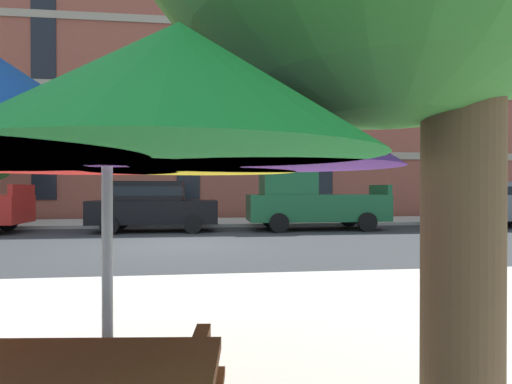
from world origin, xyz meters
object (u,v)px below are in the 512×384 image
object	(u,v)px
sedan_black	(153,205)
sedan_gray	(490,203)
pickup_green	(310,202)
patio_umbrella	(107,119)

from	to	relation	value
sedan_black	sedan_gray	xyz separation A→B (m)	(12.89, 0.00, 0.00)
sedan_black	pickup_green	xyz separation A→B (m)	(5.69, 0.00, 0.08)
sedan_black	sedan_gray	size ratio (longest dim) A/B	1.00
patio_umbrella	pickup_green	bearing A→B (deg)	71.01
pickup_green	sedan_black	bearing A→B (deg)	-180.00
sedan_black	sedan_gray	world-z (taller)	same
sedan_black	pickup_green	bearing A→B (deg)	0.00
patio_umbrella	sedan_black	bearing A→B (deg)	95.95
pickup_green	patio_umbrella	xyz separation A→B (m)	(-4.37, -12.70, 0.88)
sedan_black	patio_umbrella	bearing A→B (deg)	-84.05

